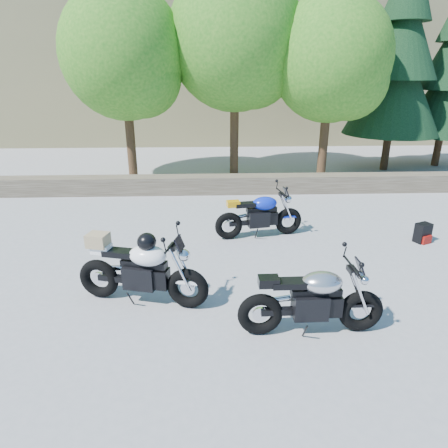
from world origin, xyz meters
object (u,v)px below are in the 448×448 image
at_px(silver_bike, 313,301).
at_px(white_bike, 141,269).
at_px(backpack, 423,233).
at_px(blue_bike, 260,216).

bearing_deg(silver_bike, white_bike, 159.27).
bearing_deg(backpack, silver_bike, -159.46).
bearing_deg(blue_bike, backpack, -17.93).
bearing_deg(silver_bike, blue_bike, 93.78).
relative_size(white_bike, backpack, 5.02).
bearing_deg(white_bike, blue_bike, 64.54).
relative_size(silver_bike, blue_bike, 1.03).
distance_m(silver_bike, backpack, 4.20).
distance_m(white_bike, blue_bike, 3.26).
distance_m(white_bike, backpack, 5.77).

